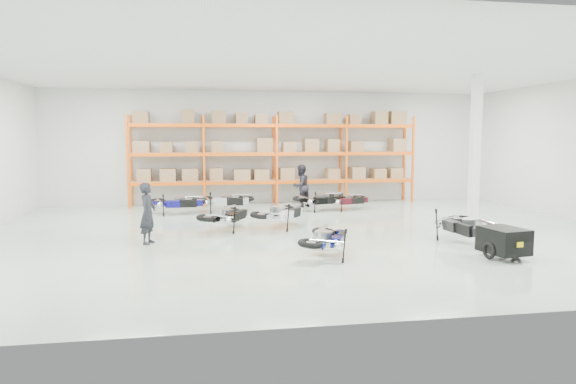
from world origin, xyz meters
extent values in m
plane|color=#B7CCBC|center=(0.00, 0.00, 0.00)|extent=(18.00, 18.00, 0.00)
plane|color=white|center=(0.00, 0.00, 4.50)|extent=(18.00, 18.00, 0.00)
plane|color=silver|center=(0.00, 7.00, 2.25)|extent=(18.00, 0.00, 18.00)
plane|color=silver|center=(0.00, -7.00, 2.25)|extent=(18.00, 0.00, 18.00)
cube|color=#FF5C0D|center=(-5.60, 6.00, 1.75)|extent=(0.08, 0.08, 3.50)
cube|color=#FF5C0D|center=(-5.60, 6.90, 1.75)|extent=(0.08, 0.08, 3.50)
cube|color=#FF5C0D|center=(-2.80, 6.00, 1.75)|extent=(0.08, 0.08, 3.50)
cube|color=#FF5C0D|center=(-2.80, 6.90, 1.75)|extent=(0.08, 0.08, 3.50)
cube|color=#FF5C0D|center=(0.00, 6.00, 1.75)|extent=(0.08, 0.08, 3.50)
cube|color=#FF5C0D|center=(0.00, 6.90, 1.75)|extent=(0.08, 0.08, 3.50)
cube|color=#FF5C0D|center=(2.80, 6.00, 1.75)|extent=(0.08, 0.08, 3.50)
cube|color=#FF5C0D|center=(2.80, 6.90, 1.75)|extent=(0.08, 0.08, 3.50)
cube|color=#FF5C0D|center=(5.60, 6.00, 1.75)|extent=(0.08, 0.08, 3.50)
cube|color=#FF5C0D|center=(5.60, 6.90, 1.75)|extent=(0.08, 0.08, 3.50)
cube|color=#FF5C0D|center=(-4.20, 6.00, 0.90)|extent=(2.70, 0.08, 0.12)
cube|color=#FF5C0D|center=(-4.20, 6.90, 0.90)|extent=(2.70, 0.08, 0.12)
cube|color=#A17953|center=(-4.20, 6.45, 0.97)|extent=(2.68, 0.88, 0.02)
cube|color=#A17953|center=(-4.20, 6.45, 1.20)|extent=(2.40, 0.70, 0.44)
cube|color=#FF5C0D|center=(-1.40, 6.00, 0.90)|extent=(2.70, 0.08, 0.12)
cube|color=#FF5C0D|center=(-1.40, 6.90, 0.90)|extent=(2.70, 0.08, 0.12)
cube|color=#A17953|center=(-1.40, 6.45, 0.97)|extent=(2.68, 0.88, 0.02)
cube|color=#A17953|center=(-1.40, 6.45, 1.20)|extent=(2.40, 0.70, 0.44)
cube|color=#FF5C0D|center=(1.40, 6.00, 0.90)|extent=(2.70, 0.08, 0.12)
cube|color=#FF5C0D|center=(1.40, 6.90, 0.90)|extent=(2.70, 0.08, 0.12)
cube|color=#A17953|center=(1.40, 6.45, 0.97)|extent=(2.68, 0.88, 0.02)
cube|color=#A17953|center=(1.40, 6.45, 1.20)|extent=(2.40, 0.70, 0.44)
cube|color=#FF5C0D|center=(4.20, 6.00, 0.90)|extent=(2.70, 0.08, 0.12)
cube|color=#FF5C0D|center=(4.20, 6.90, 0.90)|extent=(2.70, 0.08, 0.12)
cube|color=#A17953|center=(4.20, 6.45, 0.97)|extent=(2.68, 0.88, 0.02)
cube|color=#A17953|center=(4.20, 6.45, 1.20)|extent=(2.40, 0.70, 0.44)
cube|color=#FF5C0D|center=(-4.20, 6.00, 2.00)|extent=(2.70, 0.08, 0.12)
cube|color=#FF5C0D|center=(-4.20, 6.90, 2.00)|extent=(2.70, 0.08, 0.12)
cube|color=#A17953|center=(-4.20, 6.45, 2.07)|extent=(2.68, 0.88, 0.02)
cube|color=#A17953|center=(-4.20, 6.45, 2.30)|extent=(2.40, 0.70, 0.44)
cube|color=#FF5C0D|center=(-1.40, 6.00, 2.00)|extent=(2.70, 0.08, 0.12)
cube|color=#FF5C0D|center=(-1.40, 6.90, 2.00)|extent=(2.70, 0.08, 0.12)
cube|color=#A17953|center=(-1.40, 6.45, 2.07)|extent=(2.68, 0.88, 0.02)
cube|color=#A17953|center=(-1.40, 6.45, 2.30)|extent=(2.40, 0.70, 0.44)
cube|color=#FF5C0D|center=(1.40, 6.00, 2.00)|extent=(2.70, 0.08, 0.12)
cube|color=#FF5C0D|center=(1.40, 6.90, 2.00)|extent=(2.70, 0.08, 0.12)
cube|color=#A17953|center=(1.40, 6.45, 2.07)|extent=(2.68, 0.88, 0.02)
cube|color=#A17953|center=(1.40, 6.45, 2.30)|extent=(2.40, 0.70, 0.44)
cube|color=#FF5C0D|center=(4.20, 6.00, 2.00)|extent=(2.70, 0.08, 0.12)
cube|color=#FF5C0D|center=(4.20, 6.90, 2.00)|extent=(2.70, 0.08, 0.12)
cube|color=#A17953|center=(4.20, 6.45, 2.07)|extent=(2.68, 0.88, 0.02)
cube|color=#A17953|center=(4.20, 6.45, 2.30)|extent=(2.40, 0.70, 0.44)
cube|color=#FF5C0D|center=(-4.20, 6.00, 3.10)|extent=(2.70, 0.08, 0.12)
cube|color=#FF5C0D|center=(-4.20, 6.90, 3.10)|extent=(2.70, 0.08, 0.12)
cube|color=#A17953|center=(-4.20, 6.45, 3.17)|extent=(2.68, 0.88, 0.02)
cube|color=#A17953|center=(-4.20, 6.45, 3.40)|extent=(2.40, 0.70, 0.44)
cube|color=#FF5C0D|center=(-1.40, 6.00, 3.10)|extent=(2.70, 0.08, 0.12)
cube|color=#FF5C0D|center=(-1.40, 6.90, 3.10)|extent=(2.70, 0.08, 0.12)
cube|color=#A17953|center=(-1.40, 6.45, 3.17)|extent=(2.68, 0.88, 0.02)
cube|color=#A17953|center=(-1.40, 6.45, 3.40)|extent=(2.40, 0.70, 0.44)
cube|color=#FF5C0D|center=(1.40, 6.00, 3.10)|extent=(2.70, 0.08, 0.12)
cube|color=#FF5C0D|center=(1.40, 6.90, 3.10)|extent=(2.70, 0.08, 0.12)
cube|color=#A17953|center=(1.40, 6.45, 3.17)|extent=(2.68, 0.88, 0.02)
cube|color=#A17953|center=(1.40, 6.45, 3.40)|extent=(2.40, 0.70, 0.44)
cube|color=#FF5C0D|center=(4.20, 6.00, 3.10)|extent=(2.70, 0.08, 0.12)
cube|color=#FF5C0D|center=(4.20, 6.90, 3.10)|extent=(2.70, 0.08, 0.12)
cube|color=#A17953|center=(4.20, 6.45, 3.17)|extent=(2.68, 0.88, 0.02)
cube|color=#A17953|center=(4.20, 6.45, 3.40)|extent=(2.40, 0.70, 0.44)
cube|color=white|center=(5.20, 0.50, 2.25)|extent=(0.25, 0.25, 4.50)
cube|color=black|center=(3.58, -3.69, 0.40)|extent=(0.89, 1.06, 0.55)
cube|color=yellow|center=(3.58, -4.17, 0.40)|extent=(0.16, 0.05, 0.11)
torus|color=black|center=(3.20, -3.69, 0.20)|extent=(0.08, 0.38, 0.38)
torus|color=black|center=(3.96, -3.69, 0.20)|extent=(0.08, 0.38, 0.38)
cylinder|color=black|center=(3.58, -3.04, 0.45)|extent=(0.18, 0.89, 0.04)
imported|color=black|center=(-4.23, -0.78, 0.76)|extent=(0.51, 0.64, 1.53)
imported|color=black|center=(0.80, 5.25, 0.81)|extent=(1.00, 0.96, 1.62)
camera|label=1|loc=(-2.89, -13.76, 2.62)|focal=32.00mm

